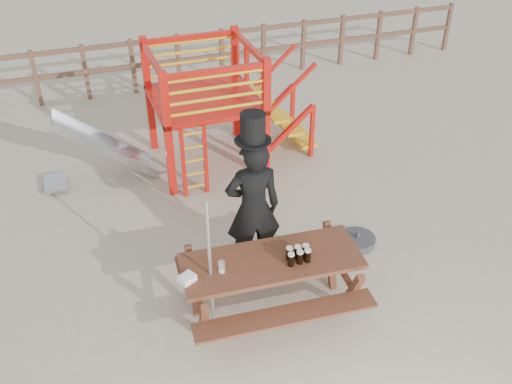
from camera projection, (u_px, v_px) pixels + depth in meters
The scene contains 10 objects.
ground at pixel (268, 299), 7.30m from camera, with size 60.00×60.00×0.00m, color #B4A58C.
back_fence at pixel (155, 57), 12.36m from camera, with size 15.09×0.09×1.20m.
playground_fort at pixel (201, 107), 9.53m from camera, with size 4.71×1.84×2.10m.
picnic_table at pixel (271, 279), 6.86m from camera, with size 2.23×1.62×0.82m.
man_with_hat at pixel (253, 205), 7.23m from camera, with size 0.77×0.55×2.32m.
metal_pole at pixel (210, 268), 6.43m from camera, with size 0.04×0.04×1.84m, color #B2B2B7.
parasol_base at pixel (357, 240), 8.20m from camera, with size 0.52×0.52×0.22m.
paper_bag at pixel (187, 278), 6.36m from camera, with size 0.18×0.14×0.08m, color white.
stout_pints at pixel (298, 255), 6.63m from camera, with size 0.30×0.19×0.17m.
empty_glasses at pixel (222, 267), 6.47m from camera, with size 0.08×0.08×0.15m.
Camera 1 is at (-1.91, -4.93, 5.22)m, focal length 40.00 mm.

